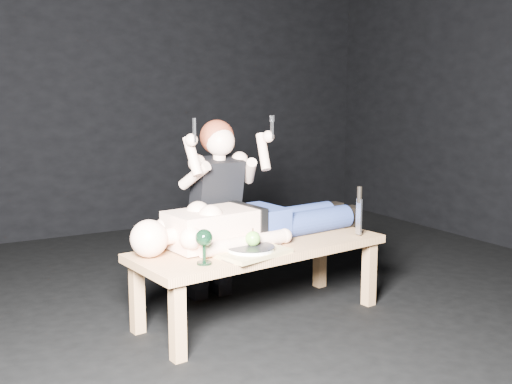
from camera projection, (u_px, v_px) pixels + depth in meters
ground at (271, 304)px, 3.85m from camera, size 5.00×5.00×0.00m
back_wall at (135, 73)px, 5.75m from camera, size 5.00×0.00×5.00m
table at (260, 281)px, 3.59m from camera, size 1.57×0.75×0.45m
lying_man at (255, 218)px, 3.65m from camera, size 1.54×0.63×0.26m
kneeling_woman at (211, 208)px, 3.89m from camera, size 0.66×0.73×1.19m
serving_tray at (251, 252)px, 3.33m from camera, size 0.44×0.37×0.02m
plate at (251, 249)px, 3.32m from camera, size 0.31×0.31×0.02m
apple at (253, 239)px, 3.33m from camera, size 0.08×0.08×0.08m
goblet at (204, 247)px, 3.13m from camera, size 0.10×0.10×0.18m
fork_flat at (224, 260)px, 3.20m from camera, size 0.04×0.16×0.01m
knife_flat at (286, 248)px, 3.45m from camera, size 0.03×0.16×0.01m
spoon_flat at (271, 247)px, 3.47m from camera, size 0.11×0.14×0.01m
carving_knife at (359, 211)px, 3.73m from camera, size 0.04×0.05×0.31m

